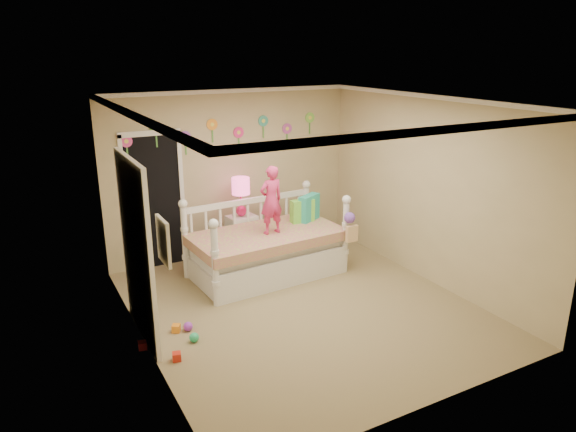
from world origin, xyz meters
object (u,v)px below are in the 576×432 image
nightstand (242,238)px  table_lamp (241,191)px  child (271,200)px  daybed (266,236)px

nightstand → table_lamp: size_ratio=1.17×
child → table_lamp: 0.82m
nightstand → table_lamp: bearing=172.7°
table_lamp → nightstand: bearing=0.0°
nightstand → daybed: bearing=-91.9°
child → nightstand: child is taller
child → nightstand: 1.14m
child → daybed: bearing=-70.3°
daybed → child: size_ratio=2.24×
table_lamp → daybed: bearing=-84.6°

